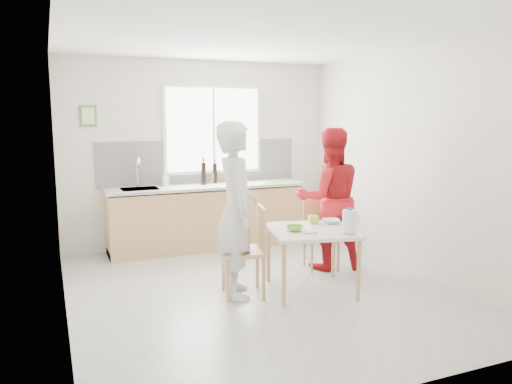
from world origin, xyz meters
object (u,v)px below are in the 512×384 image
(dining_table, at_px, (311,236))
(milk_jug, at_px, (350,221))
(chair_far, at_px, (320,231))
(person_red, at_px, (329,199))
(chair_left, at_px, (250,247))
(wine_bottle_b, at_px, (215,173))
(person_white, at_px, (237,210))
(wine_bottle_a, at_px, (203,174))
(bowl_white, at_px, (331,221))
(bowl_green, at_px, (295,228))

(dining_table, relative_size, milk_jug, 4.20)
(chair_far, bearing_deg, person_red, -17.66)
(chair_left, relative_size, milk_jug, 3.76)
(chair_left, height_order, wine_bottle_b, wine_bottle_b)
(person_white, bearing_deg, dining_table, -90.00)
(chair_far, relative_size, wine_bottle_b, 2.84)
(person_white, distance_m, wine_bottle_a, 2.08)
(person_white, xyz_separation_m, bowl_white, (1.14, -0.00, -0.21))
(chair_left, distance_m, person_red, 1.42)
(bowl_green, distance_m, wine_bottle_a, 2.29)
(person_white, height_order, person_red, person_white)
(person_red, height_order, bowl_green, person_red)
(person_white, height_order, wine_bottle_a, person_white)
(person_white, distance_m, bowl_white, 1.16)
(chair_far, distance_m, person_white, 1.49)
(bowl_white, height_order, wine_bottle_b, wine_bottle_b)
(chair_left, height_order, chair_far, chair_left)
(person_white, bearing_deg, milk_jug, -103.78)
(chair_far, xyz_separation_m, wine_bottle_b, (-0.85, 1.61, 0.60))
(person_white, distance_m, wine_bottle_b, 2.20)
(dining_table, height_order, person_red, person_red)
(bowl_green, height_order, wine_bottle_a, wine_bottle_a)
(dining_table, height_order, bowl_white, bowl_white)
(chair_far, bearing_deg, bowl_white, -95.06)
(dining_table, height_order, chair_left, chair_left)
(dining_table, xyz_separation_m, wine_bottle_b, (-0.33, 2.32, 0.45))
(wine_bottle_a, relative_size, wine_bottle_b, 1.07)
(chair_far, bearing_deg, wine_bottle_b, 130.79)
(person_white, xyz_separation_m, milk_jug, (1.05, -0.52, -0.10))
(chair_left, xyz_separation_m, person_white, (-0.13, 0.03, 0.40))
(person_red, bearing_deg, bowl_green, 51.73)
(bowl_white, distance_m, milk_jug, 0.54)
(person_red, bearing_deg, chair_left, 34.58)
(person_white, bearing_deg, wine_bottle_a, 5.47)
(milk_jug, relative_size, wine_bottle_b, 0.85)
(dining_table, xyz_separation_m, wine_bottle_a, (-0.53, 2.24, 0.46))
(milk_jug, bearing_deg, dining_table, 139.24)
(bowl_green, xyz_separation_m, bowl_white, (0.55, 0.18, -0.00))
(person_red, bearing_deg, bowl_white, 73.67)
(wine_bottle_a, bearing_deg, chair_far, -55.36)
(dining_table, height_order, wine_bottle_b, wine_bottle_b)
(chair_left, height_order, person_red, person_red)
(person_red, height_order, wine_bottle_a, person_red)
(bowl_green, relative_size, wine_bottle_a, 0.56)
(milk_jug, bearing_deg, wine_bottle_a, 119.67)
(bowl_green, relative_size, wine_bottle_b, 0.60)
(chair_left, distance_m, bowl_green, 0.52)
(chair_far, height_order, person_red, person_red)
(chair_far, bearing_deg, wine_bottle_a, 137.44)
(dining_table, bearing_deg, wine_bottle_a, 103.31)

